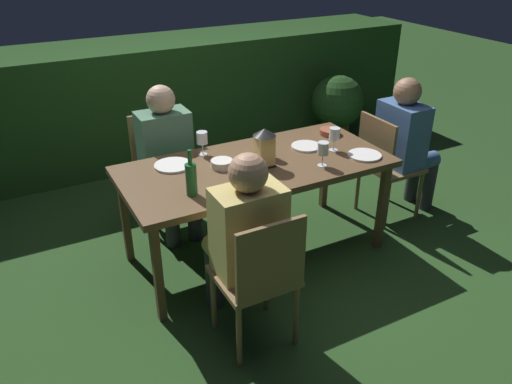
# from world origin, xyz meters

# --- Properties ---
(ground_plane) EXTENTS (16.00, 16.00, 0.00)m
(ground_plane) POSITION_xyz_m (0.00, 0.00, 0.00)
(ground_plane) COLOR #26471E
(dining_table) EXTENTS (1.83, 0.86, 0.73)m
(dining_table) POSITION_xyz_m (0.00, 0.00, 0.67)
(dining_table) COLOR brown
(dining_table) RESTS_ON ground
(chair_side_right_a) EXTENTS (0.42, 0.40, 0.87)m
(chair_side_right_a) POSITION_xyz_m (-0.41, 0.82, 0.49)
(chair_side_right_a) COLOR brown
(chair_side_right_a) RESTS_ON ground
(person_in_green) EXTENTS (0.38, 0.47, 1.15)m
(person_in_green) POSITION_xyz_m (-0.41, 0.63, 0.64)
(person_in_green) COLOR #4C7A5B
(person_in_green) RESTS_ON ground
(chair_head_far) EXTENTS (0.40, 0.42, 0.87)m
(chair_head_far) POSITION_xyz_m (1.16, 0.00, 0.49)
(chair_head_far) COLOR brown
(chair_head_far) RESTS_ON ground
(person_in_blue) EXTENTS (0.48, 0.38, 1.15)m
(person_in_blue) POSITION_xyz_m (1.36, 0.00, 0.64)
(person_in_blue) COLOR #426699
(person_in_blue) RESTS_ON ground
(chair_side_left_a) EXTENTS (0.42, 0.40, 0.87)m
(chair_side_left_a) POSITION_xyz_m (-0.41, -0.82, 0.49)
(chair_side_left_a) COLOR brown
(chair_side_left_a) RESTS_ON ground
(person_in_mustard) EXTENTS (0.38, 0.47, 1.15)m
(person_in_mustard) POSITION_xyz_m (-0.41, -0.63, 0.64)
(person_in_mustard) COLOR tan
(person_in_mustard) RESTS_ON ground
(lantern_centerpiece) EXTENTS (0.15, 0.15, 0.27)m
(lantern_centerpiece) POSITION_xyz_m (0.03, -0.05, 0.88)
(lantern_centerpiece) COLOR black
(lantern_centerpiece) RESTS_ON dining_table
(green_bottle_on_table) EXTENTS (0.07, 0.07, 0.29)m
(green_bottle_on_table) POSITION_xyz_m (-0.55, -0.21, 0.84)
(green_bottle_on_table) COLOR #1E5B2D
(green_bottle_on_table) RESTS_ON dining_table
(wine_glass_a) EXTENTS (0.08, 0.08, 0.17)m
(wine_glass_a) POSITION_xyz_m (0.60, -0.06, 0.85)
(wine_glass_a) COLOR silver
(wine_glass_a) RESTS_ON dining_table
(wine_glass_b) EXTENTS (0.08, 0.08, 0.17)m
(wine_glass_b) POSITION_xyz_m (0.13, 0.06, 0.85)
(wine_glass_b) COLOR silver
(wine_glass_b) RESTS_ON dining_table
(wine_glass_c) EXTENTS (0.08, 0.08, 0.17)m
(wine_glass_c) POSITION_xyz_m (-0.32, -0.34, 0.85)
(wine_glass_c) COLOR silver
(wine_glass_c) RESTS_ON dining_table
(wine_glass_d) EXTENTS (0.08, 0.08, 0.17)m
(wine_glass_d) POSITION_xyz_m (-0.26, 0.31, 0.85)
(wine_glass_d) COLOR silver
(wine_glass_d) RESTS_ON dining_table
(wine_glass_e) EXTENTS (0.08, 0.08, 0.17)m
(wine_glass_e) POSITION_xyz_m (0.38, -0.24, 0.85)
(wine_glass_e) COLOR silver
(wine_glass_e) RESTS_ON dining_table
(plate_a) EXTENTS (0.23, 0.23, 0.01)m
(plate_a) POSITION_xyz_m (0.73, -0.25, 0.74)
(plate_a) COLOR white
(plate_a) RESTS_ON dining_table
(plate_b) EXTENTS (0.25, 0.25, 0.01)m
(plate_b) POSITION_xyz_m (-0.51, 0.22, 0.74)
(plate_b) COLOR white
(plate_b) RESTS_ON dining_table
(plate_c) EXTENTS (0.22, 0.22, 0.01)m
(plate_c) POSITION_xyz_m (0.45, 0.08, 0.74)
(plate_c) COLOR white
(plate_c) RESTS_ON dining_table
(bowl_olives) EXTENTS (0.13, 0.13, 0.05)m
(bowl_olives) POSITION_xyz_m (-0.16, -0.23, 0.75)
(bowl_olives) COLOR #9E5138
(bowl_olives) RESTS_ON dining_table
(bowl_bread) EXTENTS (0.16, 0.16, 0.04)m
(bowl_bread) POSITION_xyz_m (0.75, 0.21, 0.75)
(bowl_bread) COLOR #9E5138
(bowl_bread) RESTS_ON dining_table
(bowl_salad) EXTENTS (0.15, 0.15, 0.05)m
(bowl_salad) POSITION_xyz_m (-0.23, 0.06, 0.76)
(bowl_salad) COLOR silver
(bowl_salad) RESTS_ON dining_table
(hedge_backdrop) EXTENTS (5.64, 0.86, 1.15)m
(hedge_backdrop) POSITION_xyz_m (0.00, 2.19, 0.58)
(hedge_backdrop) COLOR #1E4219
(hedge_backdrop) RESTS_ON ground
(potted_plant_by_hedge) EXTENTS (0.55, 0.55, 0.78)m
(potted_plant_by_hedge) POSITION_xyz_m (1.72, 1.41, 0.46)
(potted_plant_by_hedge) COLOR brown
(potted_plant_by_hedge) RESTS_ON ground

